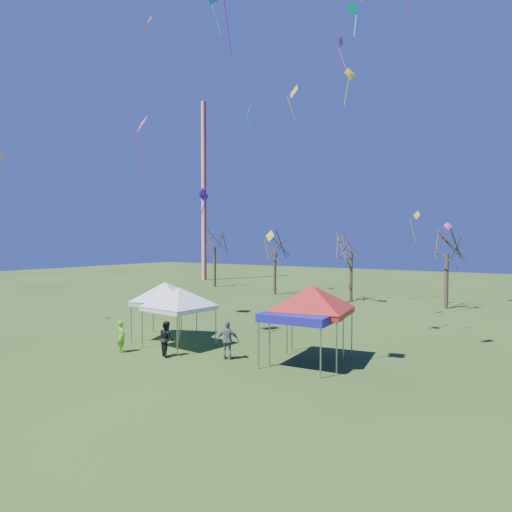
{
  "coord_description": "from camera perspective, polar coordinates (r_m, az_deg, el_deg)",
  "views": [
    {
      "loc": [
        13.38,
        -15.84,
        5.63
      ],
      "look_at": [
        1.06,
        3.0,
        4.85
      ],
      "focal_mm": 32.0,
      "sensor_mm": 36.0,
      "label": 1
    }
  ],
  "objects": [
    {
      "name": "person_dark",
      "position": [
        22.84,
        -11.11,
        -10.1
      ],
      "size": [
        1.04,
        0.96,
        1.72
      ],
      "primitive_type": "imported",
      "rotation": [
        0.0,
        0.0,
        2.68
      ],
      "color": "black",
      "rests_on": "ground"
    },
    {
      "name": "tent_blue",
      "position": [
        20.71,
        5.79,
        -7.46
      ],
      "size": [
        3.3,
        3.3,
        2.43
      ],
      "rotation": [
        0.0,
        0.0,
        0.07
      ],
      "color": "gray",
      "rests_on": "ground"
    },
    {
      "name": "tree_1",
      "position": [
        47.14,
        2.38,
        2.19
      ],
      "size": [
        3.42,
        3.42,
        7.54
      ],
      "color": "#3D2D21",
      "rests_on": "ground"
    },
    {
      "name": "person_grey",
      "position": [
        21.89,
        -3.54,
        -10.47
      ],
      "size": [
        1.15,
        0.79,
        1.81
      ],
      "primitive_type": "imported",
      "rotation": [
        0.0,
        0.0,
        3.5
      ],
      "color": "slate",
      "rests_on": "ground"
    },
    {
      "name": "kite_26",
      "position": [
        41.85,
        10.54,
        24.75
      ],
      "size": [
        0.85,
        0.92,
        2.8
      ],
      "rotation": [
        0.0,
        0.0,
        4.69
      ],
      "color": "#F135B3",
      "rests_on": "ground"
    },
    {
      "name": "tree_0",
      "position": [
        55.14,
        -5.19,
        2.88
      ],
      "size": [
        3.83,
        3.83,
        8.44
      ],
      "color": "#3D2D21",
      "rests_on": "ground"
    },
    {
      "name": "kite_2",
      "position": [
        48.42,
        -0.93,
        17.75
      ],
      "size": [
        1.03,
        1.19,
        2.93
      ],
      "rotation": [
        0.0,
        0.0,
        5.35
      ],
      "color": "#1680F2",
      "rests_on": "ground"
    },
    {
      "name": "tent_red",
      "position": [
        21.33,
        7.06,
        -4.32
      ],
      "size": [
        4.56,
        4.56,
        4.07
      ],
      "rotation": [
        0.0,
        0.0,
        0.17
      ],
      "color": "gray",
      "rests_on": "ground"
    },
    {
      "name": "kite_8",
      "position": [
        33.37,
        -14.13,
        15.69
      ],
      "size": [
        1.74,
        1.52,
        4.45
      ],
      "rotation": [
        0.0,
        0.0,
        5.74
      ],
      "color": "#E8336F",
      "rests_on": "ground"
    },
    {
      "name": "kite_22",
      "position": [
        40.75,
        19.39,
        4.67
      ],
      "size": [
        0.95,
        0.84,
        2.69
      ],
      "rotation": [
        0.0,
        0.0,
        5.77
      ],
      "color": "yellow",
      "rests_on": "ground"
    },
    {
      "name": "kite_13",
      "position": [
        39.15,
        1.7,
        2.48
      ],
      "size": [
        1.09,
        0.77,
        2.65
      ],
      "rotation": [
        0.0,
        0.0,
        6.03
      ],
      "color": "yellow",
      "rests_on": "ground"
    },
    {
      "name": "kite_11",
      "position": [
        38.25,
        4.69,
        19.81
      ],
      "size": [
        1.41,
        1.24,
        2.82
      ],
      "rotation": [
        0.0,
        0.0,
        5.68
      ],
      "color": "yellow",
      "rests_on": "ground"
    },
    {
      "name": "tree_3",
      "position": [
        40.55,
        22.78,
        2.48
      ],
      "size": [
        3.59,
        3.59,
        7.91
      ],
      "color": "#3D2D21",
      "rests_on": "ground"
    },
    {
      "name": "person_green",
      "position": [
        24.2,
        -16.47,
        -9.62
      ],
      "size": [
        0.67,
        0.55,
        1.58
      ],
      "primitive_type": "imported",
      "rotation": [
        0.0,
        0.0,
        2.8
      ],
      "color": "#67D522",
      "rests_on": "ground"
    },
    {
      "name": "kite_24",
      "position": [
        32.52,
        11.67,
        21.36
      ],
      "size": [
        0.79,
        1.02,
        2.53
      ],
      "rotation": [
        0.0,
        0.0,
        1.07
      ],
      "color": "yellow",
      "rests_on": "ground"
    },
    {
      "name": "tree_2",
      "position": [
        43.19,
        11.82,
        2.83
      ],
      "size": [
        3.71,
        3.71,
        8.18
      ],
      "color": "#3D2D21",
      "rests_on": "ground"
    },
    {
      "name": "kite_19",
      "position": [
        38.52,
        22.86,
        3.39
      ],
      "size": [
        0.8,
        0.73,
        1.95
      ],
      "rotation": [
        0.0,
        0.0,
        0.64
      ],
      "color": "#EF3598",
      "rests_on": "ground"
    },
    {
      "name": "radio_mast",
      "position": [
        65.14,
        -6.54,
        8.04
      ],
      "size": [
        0.7,
        0.7,
        25.0
      ],
      "primitive_type": "cylinder",
      "color": "silver",
      "rests_on": "ground"
    },
    {
      "name": "ground",
      "position": [
        21.48,
        -6.94,
        -13.21
      ],
      "size": [
        140.0,
        140.0,
        0.0
      ],
      "primitive_type": "plane",
      "color": "#304D19",
      "rests_on": "ground"
    },
    {
      "name": "kite_18",
      "position": [
        26.85,
        12.06,
        27.94
      ],
      "size": [
        0.76,
        0.55,
        1.84
      ],
      "rotation": [
        0.0,
        0.0,
        3.05
      ],
      "color": "#0EBED6",
      "rests_on": "ground"
    },
    {
      "name": "kite_21",
      "position": [
        39.59,
        -13.2,
        26.72
      ],
      "size": [
        0.84,
        0.73,
        2.24
      ],
      "rotation": [
        0.0,
        0.0,
        5.87
      ],
      "color": "#EF5E0C",
      "rests_on": "ground"
    },
    {
      "name": "tent_white_mid",
      "position": [
        24.38,
        -9.59,
        -4.4
      ],
      "size": [
        4.1,
        4.1,
        3.63
      ],
      "rotation": [
        0.0,
        0.0,
        -0.09
      ],
      "color": "gray",
      "rests_on": "ground"
    },
    {
      "name": "tent_white_west",
      "position": [
        26.61,
        -11.31,
        -3.69
      ],
      "size": [
        3.95,
        3.95,
        3.73
      ],
      "rotation": [
        0.0,
        0.0,
        0.37
      ],
      "color": "gray",
      "rests_on": "ground"
    },
    {
      "name": "kite_1",
      "position": [
        25.78,
        -6.5,
        7.47
      ],
      "size": [
        0.48,
        0.93,
        2.11
      ],
      "rotation": [
        0.0,
        0.0,
        1.64
      ],
      "color": "#61169D",
      "rests_on": "ground"
    }
  ]
}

